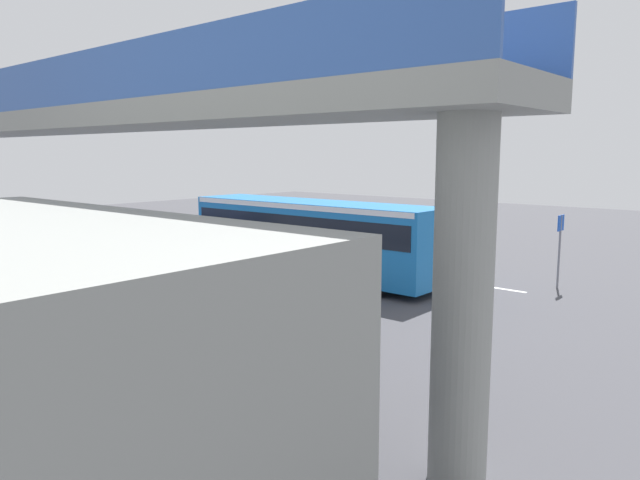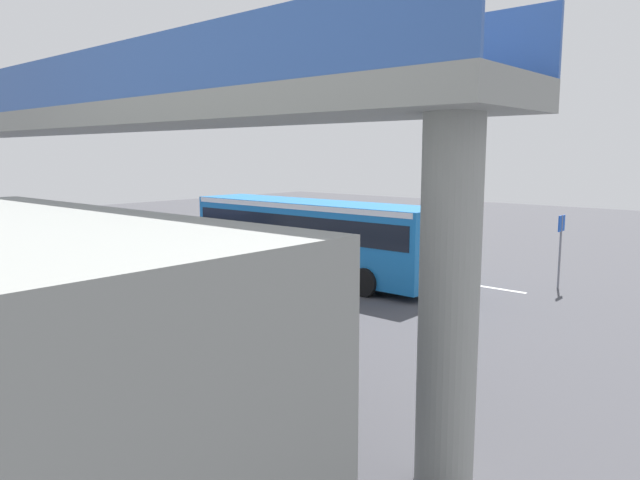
{
  "view_description": "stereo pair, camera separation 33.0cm",
  "coord_description": "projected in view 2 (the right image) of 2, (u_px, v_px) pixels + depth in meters",
  "views": [
    {
      "loc": [
        -15.03,
        19.23,
        5.07
      ],
      "look_at": [
        0.44,
        1.03,
        1.6
      ],
      "focal_mm": 33.31,
      "sensor_mm": 36.0,
      "label": 1
    },
    {
      "loc": [
        -15.28,
        19.02,
        5.07
      ],
      "look_at": [
        0.44,
        1.03,
        1.6
      ],
      "focal_mm": 33.31,
      "sensor_mm": 36.0,
      "label": 2
    }
  ],
  "objects": [
    {
      "name": "city_bus",
      "position": [
        312.0,
        232.0,
        24.38
      ],
      "size": [
        11.54,
        2.85,
        3.15
      ],
      "color": "#196BB7",
      "rests_on": "ground"
    },
    {
      "name": "pedestrian_overpass",
      "position": [
        79.0,
        143.0,
        15.7
      ],
      "size": [
        24.1,
        2.6,
        7.26
      ],
      "color": "gray",
      "rests_on": "ground"
    },
    {
      "name": "lane_dash_right",
      "position": [
        277.0,
        254.0,
        30.25
      ],
      "size": [
        2.0,
        0.2,
        0.01
      ],
      "primitive_type": "cube",
      "color": "silver",
      "rests_on": "ground"
    },
    {
      "name": "bicycle_green",
      "position": [
        131.0,
        256.0,
        27.59
      ],
      "size": [
        1.77,
        0.44,
        0.96
      ],
      "color": "black",
      "rests_on": "ground"
    },
    {
      "name": "lane_dash_left",
      "position": [
        411.0,
        275.0,
        25.04
      ],
      "size": [
        2.0,
        0.2,
        0.01
      ],
      "primitive_type": "cube",
      "color": "silver",
      "rests_on": "ground"
    },
    {
      "name": "parked_van",
      "position": [
        75.0,
        243.0,
        26.06
      ],
      "size": [
        4.8,
        2.17,
        2.05
      ],
      "color": "#33478C",
      "rests_on": "ground"
    },
    {
      "name": "ground",
      "position": [
        344.0,
        276.0,
        24.85
      ],
      "size": [
        80.0,
        80.0,
        0.0
      ],
      "primitive_type": "plane",
      "color": "#424247"
    },
    {
      "name": "bicycle_red",
      "position": [
        170.0,
        250.0,
        29.12
      ],
      "size": [
        1.77,
        0.44,
        0.96
      ],
      "color": "black",
      "rests_on": "ground"
    },
    {
      "name": "bicycle_black",
      "position": [
        162.0,
        259.0,
        26.65
      ],
      "size": [
        1.77,
        0.44,
        0.96
      ],
      "color": "black",
      "rests_on": "ground"
    },
    {
      "name": "pedestrian",
      "position": [
        369.0,
        251.0,
        25.91
      ],
      "size": [
        0.38,
        0.38,
        1.79
      ],
      "color": "#2D2D38",
      "rests_on": "ground"
    },
    {
      "name": "lane_dash_leftmost",
      "position": [
        501.0,
        289.0,
        22.43
      ],
      "size": [
        2.0,
        0.2,
        0.01
      ],
      "primitive_type": "cube",
      "color": "silver",
      "rests_on": "ground"
    },
    {
      "name": "traffic_sign",
      "position": [
        561.0,
        239.0,
        22.25
      ],
      "size": [
        0.08,
        0.6,
        2.8
      ],
      "color": "slate",
      "rests_on": "ground"
    },
    {
      "name": "lane_dash_centre",
      "position": [
        338.0,
        264.0,
        27.64
      ],
      "size": [
        2.0,
        0.2,
        0.01
      ],
      "primitive_type": "cube",
      "color": "silver",
      "rests_on": "ground"
    }
  ]
}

